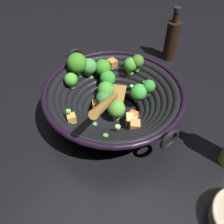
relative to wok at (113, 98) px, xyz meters
name	(u,v)px	position (x,y,z in m)	size (l,w,h in m)	color
ground_plane	(114,116)	(0.00, 0.00, -0.07)	(4.00, 4.00, 0.00)	black
wok	(113,98)	(0.00, 0.00, 0.00)	(0.38, 0.40, 0.22)	black
soy_sauce_bottle	(172,39)	(0.36, -0.01, 0.01)	(0.05, 0.05, 0.19)	black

